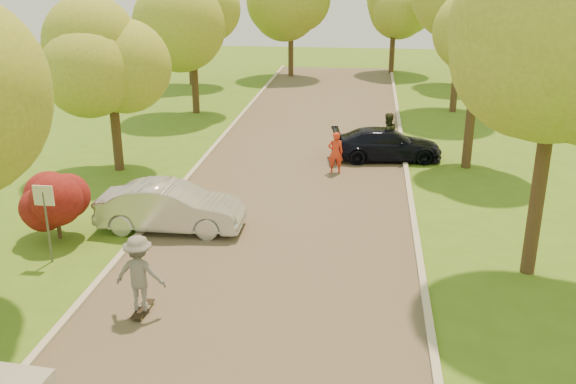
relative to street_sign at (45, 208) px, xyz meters
The scene contains 18 objects.
ground 7.22m from the street_sign, 34.59° to the right, with size 100.00×100.00×0.00m, color #426E1A.
road 7.22m from the street_sign, 34.59° to the left, with size 8.00×60.00×0.01m, color #4C4438.
curb_left 4.62m from the street_sign, 66.37° to the left, with size 0.18×60.00×0.12m, color #B2AD9E.
curb_right 10.74m from the street_sign, 22.10° to the left, with size 0.18×60.00×0.12m, color #B2AD9E.
street_sign is the anchor object (origin of this frame).
red_shrub 1.65m from the street_sign, 108.43° to the left, with size 1.70×1.70×1.95m.
tree_l_midb 8.61m from the street_sign, 97.22° to the left, with size 4.30×4.20×6.62m.
tree_l_far 18.43m from the street_sign, 91.87° to the left, with size 4.92×4.80×7.79m.
tree_r_mida 13.46m from the street_sign, ahead, with size 5.13×5.00×7.95m.
tree_r_midb 16.27m from the street_sign, 38.90° to the left, with size 4.51×4.40×7.01m.
tree_bg_a 26.44m from the street_sign, 96.53° to the left, with size 5.12×5.00×7.72m.
tree_bg_c 30.35m from the street_sign, 84.26° to the left, with size 4.92×4.80×7.33m.
silver_sedan 3.71m from the street_sign, 44.86° to the left, with size 1.52×4.35×1.43m, color silver.
dark_sedan 14.03m from the street_sign, 49.46° to the left, with size 1.80×4.43×1.29m, color black.
longboard 4.30m from the street_sign, 34.37° to the right, with size 0.29×0.93×0.11m.
skateboarder 4.08m from the street_sign, 34.37° to the right, with size 1.17×0.67×1.81m, color slate.
person_striped 11.24m from the street_sign, 50.48° to the left, with size 0.59×0.38×1.61m, color red.
person_olive 14.26m from the street_sign, 50.22° to the left, with size 0.91×0.71×1.87m, color #2D341F.
Camera 1 is at (2.50, -10.71, 7.67)m, focal length 40.00 mm.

